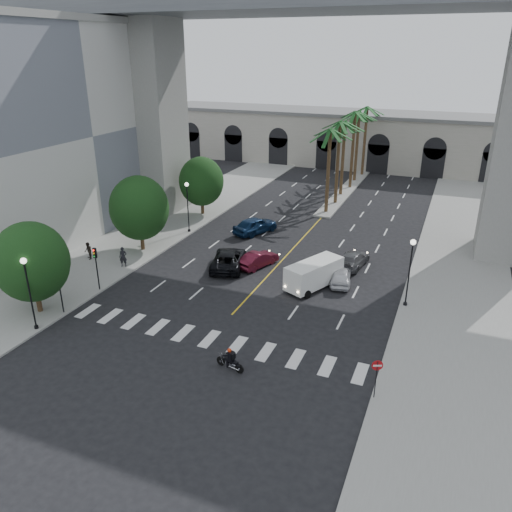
{
  "coord_description": "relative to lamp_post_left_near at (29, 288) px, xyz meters",
  "views": [
    {
      "loc": [
        13.62,
        -26.49,
        17.78
      ],
      "look_at": [
        0.24,
        6.0,
        3.09
      ],
      "focal_mm": 35.0,
      "sensor_mm": 36.0,
      "label": 1
    }
  ],
  "objects": [
    {
      "name": "palm_f",
      "position": [
        11.6,
        53.0,
        6.24
      ],
      "size": [
        3.2,
        3.2,
        10.7
      ],
      "color": "#47331E",
      "rests_on": "ground"
    },
    {
      "name": "pedestrian_b",
      "position": [
        -4.71,
        11.11,
        -2.28
      ],
      "size": [
        0.98,
        0.96,
        1.59
      ],
      "primitive_type": "imported",
      "rotation": [
        0.0,
        0.0,
        -0.72
      ],
      "color": "black",
      "rests_on": "sidewalk_left"
    },
    {
      "name": "palm_b",
      "position": [
        11.5,
        37.0,
        6.15
      ],
      "size": [
        3.2,
        3.2,
        10.6
      ],
      "color": "#47331E",
      "rests_on": "ground"
    },
    {
      "name": "street_tree_mid",
      "position": [
        -1.6,
        15.0,
        0.99
      ],
      "size": [
        5.44,
        5.44,
        7.21
      ],
      "color": "#382616",
      "rests_on": "ground"
    },
    {
      "name": "ground",
      "position": [
        11.4,
        5.0,
        -3.22
      ],
      "size": [
        140.0,
        140.0,
        0.0
      ],
      "primitive_type": "plane",
      "color": "black",
      "rests_on": "ground"
    },
    {
      "name": "palm_a",
      "position": [
        11.4,
        33.0,
        5.88
      ],
      "size": [
        3.2,
        3.2,
        10.3
      ],
      "color": "#47331E",
      "rests_on": "ground"
    },
    {
      "name": "palm_d",
      "position": [
        11.55,
        45.0,
        6.43
      ],
      "size": [
        3.2,
        3.2,
        10.9
      ],
      "color": "#47331E",
      "rests_on": "ground"
    },
    {
      "name": "car_c",
      "position": [
        7.57,
        14.55,
        -2.44
      ],
      "size": [
        4.02,
        6.09,
        1.56
      ],
      "primitive_type": "imported",
      "rotation": [
        0.0,
        0.0,
        3.42
      ],
      "color": "black",
      "rests_on": "ground"
    },
    {
      "name": "cargo_van",
      "position": [
        15.56,
        13.52,
        -2.0
      ],
      "size": [
        3.88,
        5.47,
        2.19
      ],
      "rotation": [
        0.0,
        0.0,
        -0.43
      ],
      "color": "white",
      "rests_on": "ground"
    },
    {
      "name": "do_not_enter_sign",
      "position": [
        22.55,
        1.45,
        -1.39
      ],
      "size": [
        0.58,
        0.27,
        2.53
      ],
      "rotation": [
        0.0,
        0.0,
        0.41
      ],
      "color": "black",
      "rests_on": "ground"
    },
    {
      "name": "pedestrian_a",
      "position": [
        -0.81,
        10.95,
        -2.18
      ],
      "size": [
        0.77,
        0.68,
        1.78
      ],
      "primitive_type": "imported",
      "rotation": [
        0.0,
        0.0,
        0.48
      ],
      "color": "black",
      "rests_on": "sidewalk_left"
    },
    {
      "name": "bridge",
      "position": [
        14.82,
        27.0,
        15.29
      ],
      "size": [
        75.0,
        13.0,
        26.0
      ],
      "color": "gray",
      "rests_on": "ground"
    },
    {
      "name": "traffic_signal_far",
      "position": [
        0.1,
        6.5,
        -0.71
      ],
      "size": [
        0.25,
        0.18,
        3.65
      ],
      "color": "black",
      "rests_on": "ground"
    },
    {
      "name": "car_e",
      "position": [
        6.38,
        23.54,
        -2.36
      ],
      "size": [
        3.88,
        5.44,
        1.72
      ],
      "primitive_type": "imported",
      "rotation": [
        0.0,
        0.0,
        2.73
      ],
      "color": "#10284B",
      "rests_on": "ground"
    },
    {
      "name": "building_left",
      "position": [
        -15.6,
        17.0,
        7.09
      ],
      "size": [
        16.5,
        32.5,
        20.6
      ],
      "color": "silver",
      "rests_on": "ground"
    },
    {
      "name": "sidewalk_right",
      "position": [
        26.4,
        20.0,
        -3.15
      ],
      "size": [
        8.0,
        100.0,
        0.15
      ],
      "primitive_type": "cube",
      "color": "gray",
      "rests_on": "ground"
    },
    {
      "name": "traffic_signal_near",
      "position": [
        0.1,
        2.5,
        -0.71
      ],
      "size": [
        0.25,
        0.18,
        3.65
      ],
      "color": "black",
      "rests_on": "ground"
    },
    {
      "name": "street_tree_near",
      "position": [
        -1.6,
        2.0,
        0.8
      ],
      "size": [
        5.2,
        5.2,
        6.89
      ],
      "color": "#382616",
      "rests_on": "ground"
    },
    {
      "name": "sidewalk_left",
      "position": [
        -3.6,
        20.0,
        -3.15
      ],
      "size": [
        8.0,
        100.0,
        0.15
      ],
      "primitive_type": "cube",
      "color": "gray",
      "rests_on": "ground"
    },
    {
      "name": "lamp_post_right",
      "position": [
        22.8,
        13.0,
        0.0
      ],
      "size": [
        0.4,
        0.4,
        5.35
      ],
      "color": "black",
      "rests_on": "ground"
    },
    {
      "name": "palm_c",
      "position": [
        11.2,
        41.0,
        5.69
      ],
      "size": [
        3.2,
        3.2,
        10.1
      ],
      "color": "#47331E",
      "rests_on": "ground"
    },
    {
      "name": "car_a",
      "position": [
        17.4,
        15.17,
        -2.53
      ],
      "size": [
        2.38,
        4.29,
        1.38
      ],
      "primitive_type": "imported",
      "rotation": [
        0.0,
        0.0,
        3.34
      ],
      "color": "silver",
      "rests_on": "ground"
    },
    {
      "name": "street_tree_far",
      "position": [
        -1.6,
        27.0,
        0.68
      ],
      "size": [
        5.04,
        5.04,
        6.68
      ],
      "color": "#382616",
      "rests_on": "ground"
    },
    {
      "name": "motorcycle_rider",
      "position": [
        14.14,
        0.99,
        -2.58
      ],
      "size": [
        1.95,
        0.64,
        1.43
      ],
      "rotation": [
        0.0,
        0.0,
        -0.22
      ],
      "color": "black",
      "rests_on": "ground"
    },
    {
      "name": "lamp_post_left_far",
      "position": [
        0.0,
        21.0,
        0.0
      ],
      "size": [
        0.4,
        0.4,
        5.35
      ],
      "color": "black",
      "rests_on": "ground"
    },
    {
      "name": "pier_building",
      "position": [
        11.4,
        60.0,
        1.04
      ],
      "size": [
        71.0,
        10.5,
        8.5
      ],
      "color": "#B8B1A5",
      "rests_on": "ground"
    },
    {
      "name": "car_b",
      "position": [
        9.9,
        15.71,
        -2.54
      ],
      "size": [
        2.73,
        4.35,
        1.35
      ],
      "primitive_type": "imported",
      "rotation": [
        0.0,
        0.0,
        2.8
      ],
      "color": "#561122",
      "rests_on": "ground"
    },
    {
      "name": "median",
      "position": [
        11.4,
        43.0,
        -3.12
      ],
      "size": [
        2.0,
        24.0,
        0.2
      ],
      "primitive_type": "cube",
      "color": "gray",
      "rests_on": "ground"
    },
    {
      "name": "palm_e",
      "position": [
        11.3,
        49.0,
        5.97
      ],
      "size": [
        3.2,
        3.2,
        10.4
      ],
      "color": "#47331E",
      "rests_on": "ground"
    },
    {
      "name": "car_d",
      "position": [
        17.58,
        18.88,
        -2.54
      ],
      "size": [
        2.47,
        4.88,
        1.36
      ],
      "primitive_type": "imported",
      "rotation": [
        0.0,
        0.0,
        3.02
      ],
      "color": "#57575B",
      "rests_on": "ground"
    },
    {
      "name": "lamp_post_left_near",
      "position": [
        0.0,
        0.0,
        0.0
      ],
      "size": [
        0.4,
        0.4,
        5.35
      ],
      "color": "black",
      "rests_on": "ground"
    }
  ]
}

